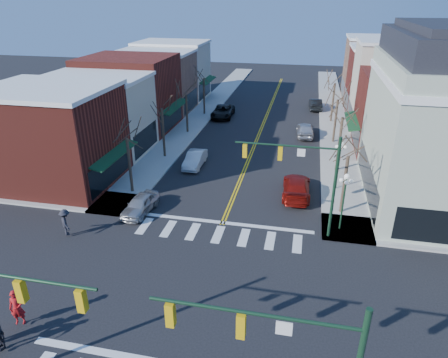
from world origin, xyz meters
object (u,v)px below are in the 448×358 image
Objects in this scene: car_left_mid at (195,159)px; car_right_mid at (305,129)px; lamppost_corner at (345,193)px; car_left_far at (223,112)px; car_right_near at (296,187)px; lamppost_midblock at (340,157)px; pedestrian_dark_b at (66,222)px; car_right_far at (315,104)px; car_left_near at (140,204)px; pedestrian_red_a at (17,308)px.

car_left_mid is 0.90× the size of car_right_mid.
lamppost_corner reaches higher than car_left_far.
car_right_near is (10.63, -21.03, 0.01)m from car_left_far.
car_left_far is at bearing 125.73° from lamppost_midblock.
car_left_far is at bearing -50.14° from pedestrian_dark_b.
car_left_near is at bearing 64.32° from car_right_far.
lamppost_corner is at bearing -63.20° from car_left_far.
car_right_mid is 2.41× the size of pedestrian_red_a.
car_right_mid is (11.69, 20.64, 0.12)m from car_left_near.
pedestrian_dark_b is at bearing 88.08° from pedestrian_red_a.
car_right_near is (9.76, -4.24, 0.08)m from car_left_mid.
car_right_mid is at bearing 66.77° from car_left_near.
car_left_mid is at bearing 60.03° from car_right_far.
pedestrian_red_a is (-2.16, -38.16, 0.36)m from car_left_far.
lamppost_midblock is 0.92× the size of car_right_mid.
car_right_near reaches higher than car_right_far.
pedestrian_dark_b is at bearing 61.67° from car_right_far.
lamppost_midblock is at bearing -55.74° from car_left_far.
pedestrian_dark_b is at bearing -111.37° from car_left_mid.
car_left_mid is 14.55m from pedestrian_dark_b.
pedestrian_red_a reaches higher than car_left_far.
lamppost_corner is 1.02× the size of car_left_mid.
car_left_mid is at bearing 64.39° from pedestrian_red_a.
car_left_near is 2.11× the size of pedestrian_dark_b.
car_left_near is (-14.60, -7.00, -2.28)m from lamppost_midblock.
lamppost_midblock reaches higher than car_right_near.
car_right_mid reaches higher than car_left_near.
lamppost_corner is 2.29× the size of pedestrian_dark_b.
car_right_near is at bearing 31.05° from car_left_near.
car_left_near is 35.33m from car_right_far.
car_left_far is at bearing 69.20° from pedestrian_red_a.
lamppost_midblock is 0.80× the size of car_right_near.
lamppost_midblock is at bearing 90.00° from lamppost_corner.
car_left_near is (-14.60, -0.50, -2.28)m from lamppost_corner.
car_left_mid is at bearing 86.72° from car_left_near.
car_left_far is 12.32m from car_right_mid.
car_right_mid is at bearing -93.02° from car_right_near.
car_right_mid is at bearing 80.41° from car_right_far.
car_right_mid is 2.48× the size of pedestrian_dark_b.
car_left_far is (-0.86, 16.79, 0.07)m from car_left_mid.
pedestrian_dark_b reaches higher than car_right_far.
car_left_near is 0.87× the size of car_right_far.
pedestrian_red_a is (-3.02, -21.37, 0.42)m from car_left_mid.
car_right_near is (-3.24, 4.74, -2.18)m from lamppost_corner.
car_right_near is at bearing -64.67° from car_left_far.
pedestrian_dark_b is at bearing -99.61° from car_left_far.
car_left_near is at bearing -93.09° from car_left_far.
car_left_mid is at bearing -88.54° from car_left_far.
car_right_mid is (10.95, -5.63, 0.03)m from car_left_far.
car_right_far is (-1.80, 25.93, -2.20)m from lamppost_midblock.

